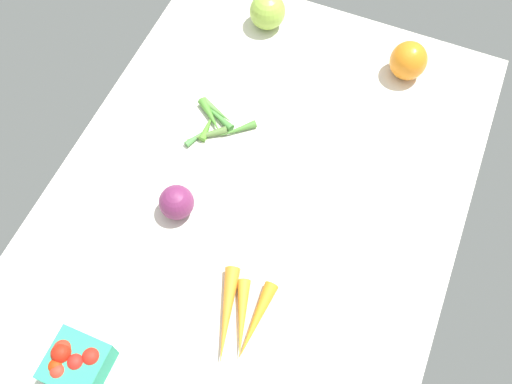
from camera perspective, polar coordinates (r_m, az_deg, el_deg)
name	(u,v)px	position (r cm, az deg, el deg)	size (l,w,h in cm)	color
tablecloth	(256,199)	(110.29, 0.00, -0.73)	(104.00, 76.00, 2.00)	silver
red_onion_center	(177,202)	(106.22, -7.89, -1.02)	(6.53, 6.53, 6.53)	#702653
carrot_bunch	(240,317)	(99.52, -1.65, -12.33)	(16.76, 10.04, 2.77)	orange
berry_basket	(75,363)	(99.95, -17.51, -15.89)	(9.05, 9.05, 6.87)	#2E9A78
bell_pepper_orange	(408,61)	(126.80, 14.89, 12.49)	(7.79, 7.79, 8.40)	orange
heirloom_tomato_green	(267,11)	(132.62, 1.15, 17.49)	(7.99, 7.99, 7.99)	#92B841
okra_pile	(214,122)	(117.58, -4.19, 6.92)	(12.16, 13.59, 2.00)	#4F902B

